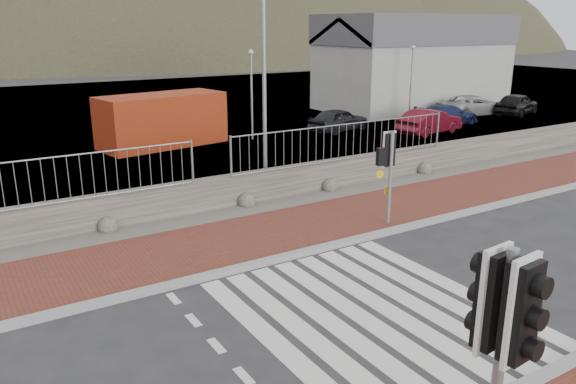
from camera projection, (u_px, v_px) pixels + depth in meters
ground at (373, 312)px, 10.58m from camera, size 220.00×220.00×0.00m
sidewalk_far at (258, 237)px, 14.23m from camera, size 40.00×3.00×0.08m
kerb_far at (289, 256)px, 13.00m from camera, size 40.00×0.25×0.12m
zebra_crossing at (373, 312)px, 10.57m from camera, size 4.62×5.60×0.01m
gravel_strip at (224, 215)px, 15.86m from camera, size 40.00×1.50×0.06m
stone_wall at (211, 194)px, 16.39m from camera, size 40.00×0.60×0.90m
railing at (211, 149)px, 15.87m from camera, size 18.07×0.07×1.22m
quay at (67, 116)px, 33.29m from camera, size 120.00×40.00×0.50m
water at (2, 74)px, 61.78m from camera, size 220.00×50.00×0.05m
harbor_building at (414, 61)px, 36.04m from camera, size 12.20×6.20×5.80m
hills_backdrop at (51, 204)px, 92.14m from camera, size 254.00×90.00×100.00m
traffic_signal_near at (504, 328)px, 5.70m from camera, size 0.47×0.31×3.12m
traffic_signal_far at (390, 158)px, 14.57m from camera, size 0.63×0.28×2.58m
streetlight at (267, 63)px, 17.22m from camera, size 1.54×0.29×7.25m
shipping_container at (162, 120)px, 24.85m from camera, size 5.76×3.17×2.27m
car_a at (339, 120)px, 28.28m from camera, size 3.69×2.08×1.19m
car_b at (430, 122)px, 27.62m from camera, size 3.89×1.84×1.23m
car_c at (447, 115)px, 30.19m from camera, size 3.79×1.59×1.09m
car_d at (472, 105)px, 33.22m from camera, size 4.52×2.35×1.22m
car_e at (517, 104)px, 33.48m from camera, size 4.12×2.62×1.31m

